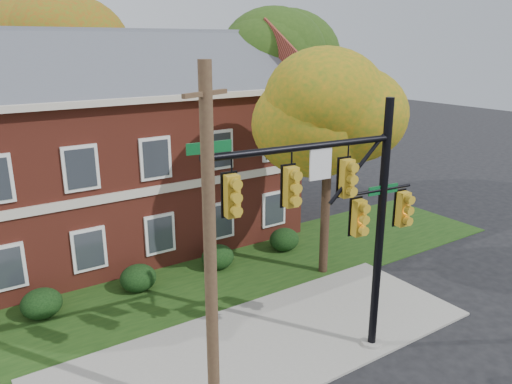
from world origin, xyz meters
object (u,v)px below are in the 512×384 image
tree_near_right (336,112)px  tree_right_rear (283,62)px  traffic_signal (343,208)px  apartment_building (88,142)px  hedge_left (42,304)px  hedge_far_right (284,240)px  tree_far_rear (65,49)px  hedge_right (218,257)px  hedge_center (138,278)px  utility_pole (210,257)px

tree_near_right → tree_right_rear: 9.94m
tree_near_right → traffic_signal: tree_near_right is taller
apartment_building → hedge_left: 7.73m
tree_right_rear → hedge_far_right: bearing=-125.2°
apartment_building → tree_right_rear: size_ratio=1.77×
hedge_far_right → tree_near_right: tree_near_right is taller
hedge_left → hedge_far_right: bearing=0.0°
traffic_signal → tree_far_rear: bearing=101.3°
hedge_right → hedge_left: bearing=180.0°
tree_right_rear → tree_far_rear: bearing=145.0°
hedge_right → tree_far_rear: 15.66m
hedge_left → tree_near_right: bearing=-14.8°
apartment_building → tree_near_right: 10.97m
hedge_center → tree_far_rear: (1.34, 13.09, 8.32)m
traffic_signal → hedge_far_right: bearing=69.7°
tree_far_rear → tree_right_rear: bearing=-35.0°
hedge_far_right → tree_right_rear: bearing=54.8°
hedge_left → tree_right_rear: 17.74m
tree_right_rear → tree_far_rear: (-9.97, 6.98, 0.72)m
hedge_center → traffic_signal: traffic_signal is taller
hedge_far_right → tree_near_right: size_ratio=0.16×
tree_near_right → utility_pole: 9.73m
tree_far_rear → traffic_signal: tree_far_rear is taller
utility_pole → hedge_left: bearing=85.6°
hedge_right → tree_near_right: bearing=-37.3°
hedge_right → traffic_signal: 8.62m
tree_near_right → tree_right_rear: size_ratio=0.81×
tree_near_right → hedge_center: bearing=158.6°
traffic_signal → tree_right_rear: bearing=65.3°
tree_near_right → tree_right_rear: tree_right_rear is taller
hedge_center → utility_pole: utility_pole is taller
utility_pole → tree_near_right: bearing=7.7°
hedge_right → tree_far_rear: bearing=99.4°
hedge_right → tree_right_rear: size_ratio=0.13×
hedge_left → hedge_right: size_ratio=1.00×
hedge_right → tree_near_right: size_ratio=0.16×
hedge_center → hedge_right: (3.50, 0.00, 0.00)m
hedge_right → hedge_far_right: same height
tree_far_rear → hedge_far_right: bearing=-66.6°
hedge_far_right → traffic_signal: traffic_signal is taller
hedge_left → hedge_right: same height
hedge_right → tree_near_right: 7.72m
tree_right_rear → traffic_signal: tree_right_rear is taller
tree_right_rear → utility_pole: 18.79m
tree_near_right → traffic_signal: bearing=-129.9°
hedge_center → utility_pole: (-0.94, -7.67, 3.98)m
hedge_far_right → utility_pole: bearing=-136.0°
apartment_building → tree_far_rear: (1.34, 7.84, 3.86)m
hedge_left → apartment_building: bearing=56.3°
tree_right_rear → utility_pole: size_ratio=1.20×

